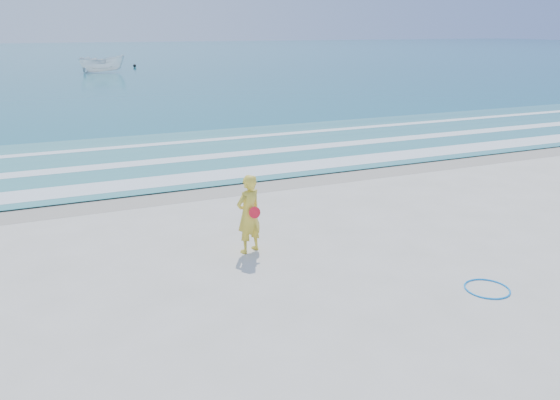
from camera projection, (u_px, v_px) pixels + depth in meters
name	position (u px, v px, depth m)	size (l,w,h in m)	color
ground	(358.00, 313.00, 10.05)	(400.00, 400.00, 0.00)	silver
wet_sand	(214.00, 188.00, 17.91)	(400.00, 2.40, 0.00)	#B2A893
ocean	(63.00, 56.00, 101.75)	(400.00, 190.00, 0.04)	#19727F
shallow	(178.00, 155.00, 22.27)	(400.00, 10.00, 0.01)	#59B7AD
foam_near	(203.00, 177.00, 19.03)	(400.00, 1.40, 0.01)	white
foam_mid	(183.00, 159.00, 21.57)	(400.00, 0.90, 0.01)	white
foam_far	(165.00, 144.00, 24.45)	(400.00, 0.60, 0.01)	white
hoop	(487.00, 289.00, 10.94)	(0.89, 0.89, 0.03)	#0D8AEA
boat	(102.00, 64.00, 62.79)	(1.91, 5.08, 1.96)	white
buoy	(135.00, 66.00, 71.32)	(0.41, 0.41, 0.41)	black
woman	(249.00, 214.00, 12.54)	(0.79, 0.66, 1.86)	yellow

